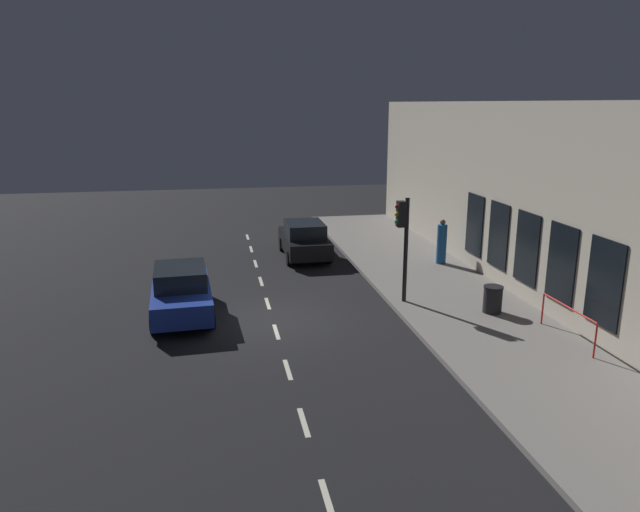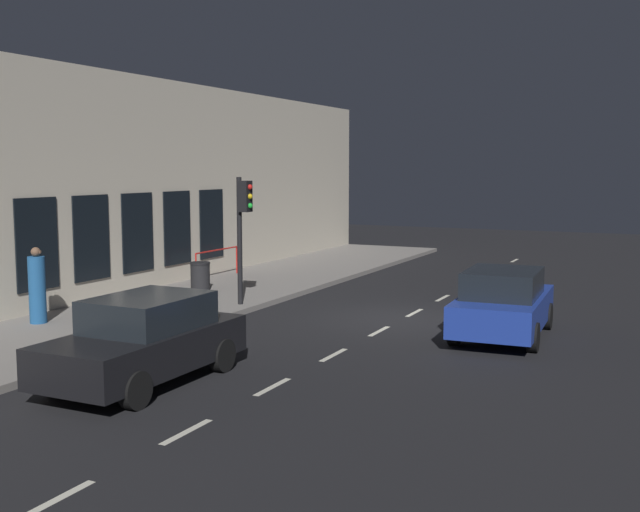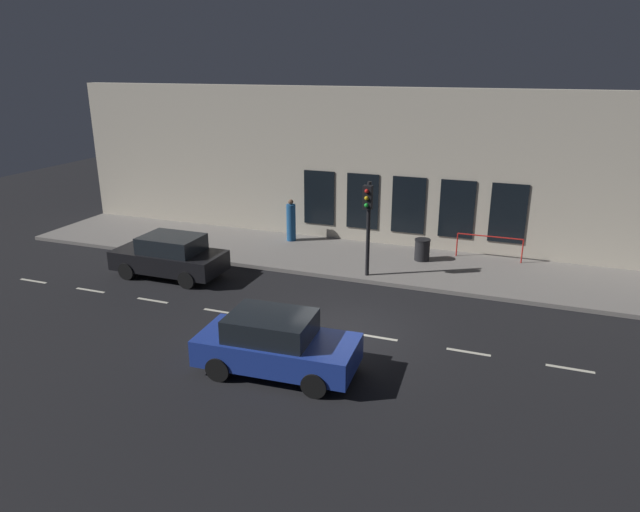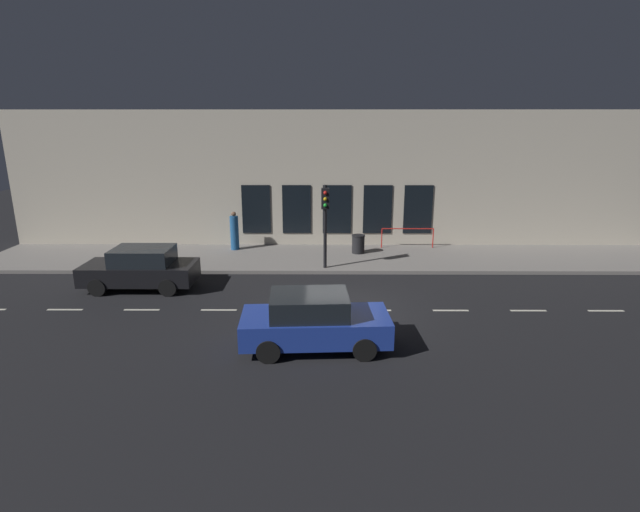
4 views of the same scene
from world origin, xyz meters
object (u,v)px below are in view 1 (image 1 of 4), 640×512
(parked_car_0, at_px, (304,239))
(pedestrian_0, at_px, (442,243))
(traffic_light, at_px, (403,231))
(parked_car_1, at_px, (181,292))
(trash_bin, at_px, (493,299))

(parked_car_0, height_order, pedestrian_0, pedestrian_0)
(traffic_light, height_order, parked_car_0, traffic_light)
(parked_car_1, bearing_deg, pedestrian_0, -161.89)
(parked_car_1, height_order, trash_bin, parked_car_1)
(parked_car_0, bearing_deg, traffic_light, -72.82)
(parked_car_1, bearing_deg, parked_car_0, -130.19)
(pedestrian_0, bearing_deg, parked_car_0, 40.07)
(traffic_light, bearing_deg, pedestrian_0, 53.90)
(traffic_light, relative_size, trash_bin, 4.05)
(traffic_light, distance_m, trash_bin, 3.56)
(parked_car_0, bearing_deg, pedestrian_0, -26.23)
(parked_car_1, height_order, pedestrian_0, pedestrian_0)
(traffic_light, relative_size, pedestrian_0, 1.89)
(trash_bin, bearing_deg, parked_car_1, 168.82)
(parked_car_0, height_order, parked_car_1, same)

